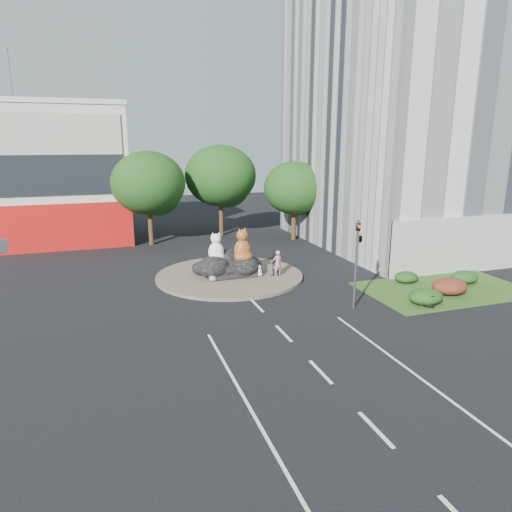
{
  "coord_description": "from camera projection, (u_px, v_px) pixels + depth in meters",
  "views": [
    {
      "loc": [
        -7.77,
        -19.03,
        9.06
      ],
      "look_at": [
        1.09,
        7.51,
        2.0
      ],
      "focal_mm": 32.0,
      "sensor_mm": 36.0,
      "label": 1
    }
  ],
  "objects": [
    {
      "name": "cat_white",
      "position": [
        216.0,
        247.0,
        30.81
      ],
      "size": [
        1.37,
        1.23,
        2.03
      ],
      "primitive_type": null,
      "rotation": [
        0.0,
        0.0,
        -0.16
      ],
      "color": "white",
      "rests_on": "rock_plinth"
    },
    {
      "name": "ground",
      "position": [
        284.0,
        334.0,
        22.11
      ],
      "size": [
        120.0,
        120.0,
        0.0
      ],
      "primitive_type": "plane",
      "color": "black",
      "rests_on": "ground"
    },
    {
      "name": "cat_tabby",
      "position": [
        242.0,
        245.0,
        30.72
      ],
      "size": [
        1.79,
        1.7,
        2.35
      ],
      "primitive_type": null,
      "rotation": [
        0.0,
        0.0,
        0.43
      ],
      "color": "#CC652A",
      "rests_on": "rock_plinth"
    },
    {
      "name": "hedge_red",
      "position": [
        450.0,
        286.0,
        27.33
      ],
      "size": [
        2.2,
        1.76,
        0.99
      ],
      "primitive_type": "ellipsoid",
      "color": "#512215",
      "rests_on": "grass_verge"
    },
    {
      "name": "pedestrian_dark",
      "position": [
        274.0,
        264.0,
        30.83
      ],
      "size": [
        0.9,
        0.76,
        1.63
      ],
      "primitive_type": "imported",
      "rotation": [
        0.0,
        0.0,
        2.95
      ],
      "color": "black",
      "rests_on": "roundabout_island"
    },
    {
      "name": "roundabout_island",
      "position": [
        230.0,
        276.0,
        31.28
      ],
      "size": [
        10.0,
        10.0,
        0.2
      ],
      "primitive_type": "cylinder",
      "color": "brown",
      "rests_on": "ground"
    },
    {
      "name": "street_lamp",
      "position": [
        411.0,
        207.0,
        32.28
      ],
      "size": [
        2.34,
        0.22,
        8.06
      ],
      "color": "#595B60",
      "rests_on": "ground"
    },
    {
      "name": "kitten_white",
      "position": [
        259.0,
        270.0,
        30.72
      ],
      "size": [
        0.64,
        0.63,
        0.81
      ],
      "primitive_type": null,
      "rotation": [
        0.0,
        0.0,
        0.67
      ],
      "color": "silver",
      "rests_on": "roundabout_island"
    },
    {
      "name": "tree_right",
      "position": [
        295.0,
        190.0,
        42.21
      ],
      "size": [
        5.7,
        5.7,
        7.3
      ],
      "color": "#382314",
      "rests_on": "ground"
    },
    {
      "name": "hedge_back_green",
      "position": [
        406.0,
        277.0,
        29.63
      ],
      "size": [
        1.6,
        1.28,
        0.72
      ],
      "primitive_type": "ellipsoid",
      "color": "#173811",
      "rests_on": "grass_verge"
    },
    {
      "name": "hedge_mid_green",
      "position": [
        465.0,
        277.0,
        29.49
      ],
      "size": [
        1.8,
        1.44,
        0.81
      ],
      "primitive_type": "ellipsoid",
      "color": "#173811",
      "rests_on": "grass_verge"
    },
    {
      "name": "tree_mid",
      "position": [
        221.0,
        179.0,
        43.82
      ],
      "size": [
        6.84,
        6.84,
        8.76
      ],
      "color": "#382314",
      "rests_on": "ground"
    },
    {
      "name": "tree_left",
      "position": [
        149.0,
        186.0,
        39.91
      ],
      "size": [
        6.46,
        6.46,
        8.27
      ],
      "color": "#382314",
      "rests_on": "ground"
    },
    {
      "name": "kitten_calico",
      "position": [
        212.0,
        274.0,
        29.65
      ],
      "size": [
        0.62,
        0.56,
        0.92
      ],
      "primitive_type": null,
      "rotation": [
        0.0,
        0.0,
        -0.16
      ],
      "color": "white",
      "rests_on": "roundabout_island"
    },
    {
      "name": "grass_verge",
      "position": [
        444.0,
        289.0,
        28.53
      ],
      "size": [
        10.0,
        6.0,
        0.12
      ],
      "primitive_type": "cube",
      "color": "#224A18",
      "rests_on": "ground"
    },
    {
      "name": "rock_plinth",
      "position": [
        229.0,
        268.0,
        31.14
      ],
      "size": [
        3.2,
        2.6,
        0.9
      ],
      "primitive_type": null,
      "color": "black",
      "rests_on": "roundabout_island"
    },
    {
      "name": "hedge_near_green",
      "position": [
        426.0,
        297.0,
        25.65
      ],
      "size": [
        2.0,
        1.6,
        0.9
      ],
      "primitive_type": "ellipsoid",
      "color": "#173811",
      "rests_on": "grass_verge"
    },
    {
      "name": "litter_bin",
      "position": [
        430.0,
        301.0,
        25.27
      ],
      "size": [
        0.72,
        0.72,
        0.7
      ],
      "primitive_type": "cylinder",
      "rotation": [
        0.0,
        0.0,
        0.34
      ],
      "color": "black",
      "rests_on": "grass_verge"
    },
    {
      "name": "pedestrian_pink",
      "position": [
        277.0,
        263.0,
        30.68
      ],
      "size": [
        0.71,
        0.54,
        1.76
      ],
      "primitive_type": "imported",
      "rotation": [
        0.0,
        0.0,
        3.35
      ],
      "color": "#BF7B92",
      "rests_on": "roundabout_island"
    },
    {
      "name": "parked_car",
      "position": [
        2.0,
        245.0,
        37.69
      ],
      "size": [
        4.59,
        1.93,
        1.47
      ],
      "primitive_type": "imported",
      "rotation": [
        0.0,
        0.0,
        1.66
      ],
      "color": "#989B9F",
      "rests_on": "ground"
    },
    {
      "name": "office_tower",
      "position": [
        435.0,
        39.0,
        38.68
      ],
      "size": [
        20.0,
        20.0,
        35.0
      ],
      "primitive_type": "cube",
      "color": "silver",
      "rests_on": "ground"
    },
    {
      "name": "traffic_light",
      "position": [
        359.0,
        245.0,
        24.62
      ],
      "size": [
        0.44,
        1.24,
        5.0
      ],
      "color": "#595B60",
      "rests_on": "ground"
    }
  ]
}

